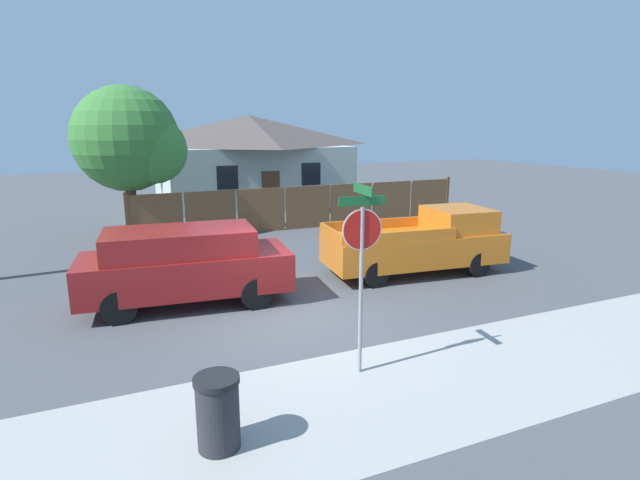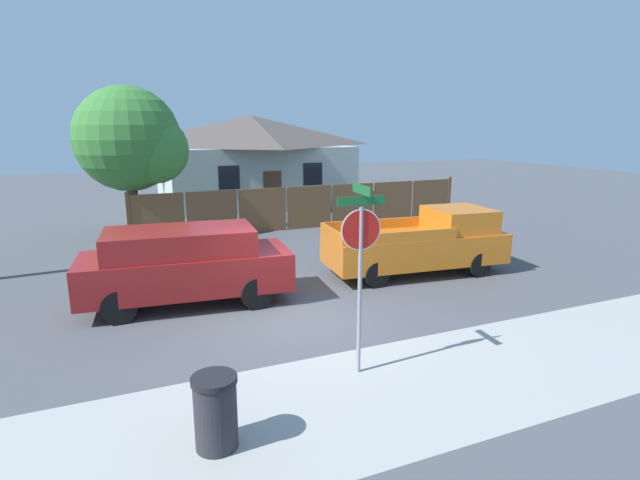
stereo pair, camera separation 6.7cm
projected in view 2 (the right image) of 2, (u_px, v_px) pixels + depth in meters
The scene contains 9 objects.
ground_plane at pixel (291, 318), 11.08m from camera, with size 80.00×80.00×0.00m, color #4C4F54.
sidewalk_strip at pixel (370, 397), 7.85m from camera, with size 36.00×3.20×0.01m.
wooden_fence at pixel (309, 207), 20.55m from camera, with size 14.13×0.12×1.85m.
house at pixel (252, 158), 27.08m from camera, with size 10.15×7.64×4.68m.
oak_tree at pixel (133, 142), 18.32m from camera, with size 4.04×3.84×5.60m.
red_suv at pixel (185, 263), 11.74m from camera, with size 4.97×2.36×1.83m.
orange_pickup at pixel (422, 243), 14.29m from camera, with size 5.25×2.42×1.83m.
stop_sign at pixel (361, 250), 8.17m from camera, with size 0.82×0.73×3.25m.
trash_bin at pixel (216, 412), 6.53m from camera, with size 0.60×0.60×1.02m.
Camera 2 is at (-3.51, -9.81, 4.19)m, focal length 28.00 mm.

